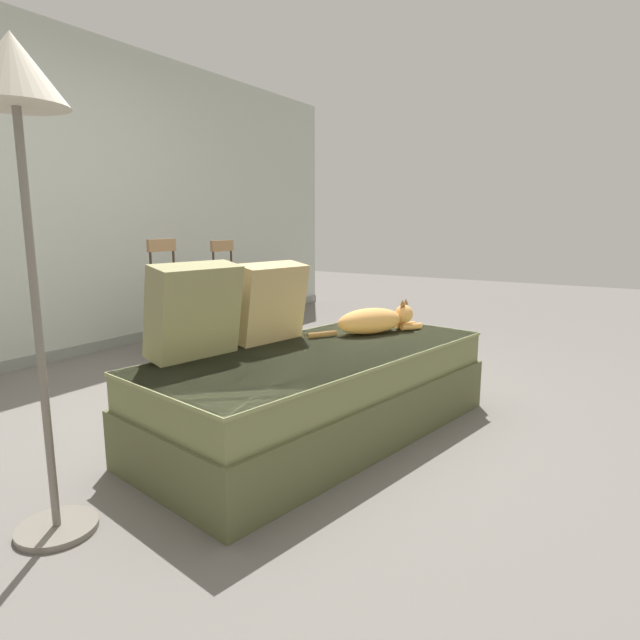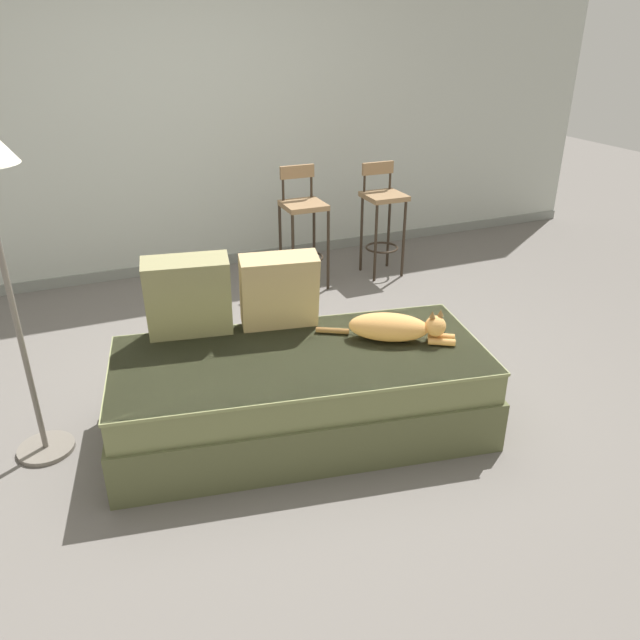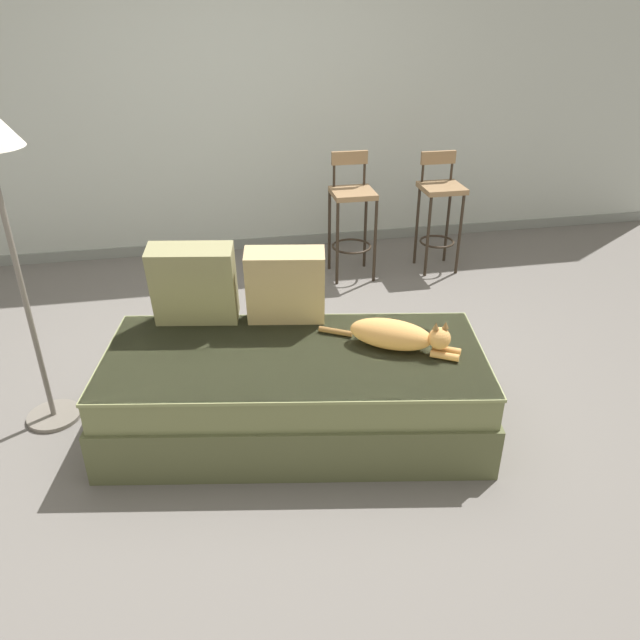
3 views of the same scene
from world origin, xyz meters
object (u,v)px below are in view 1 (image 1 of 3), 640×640
(couch, at_px, (321,391))
(bar_stool_by_doorway, at_px, (232,282))
(throw_pillow_middle, at_px, (269,302))
(throw_pillow_corner, at_px, (194,311))
(cat, at_px, (374,320))
(floor_lamp, at_px, (18,120))
(bar_stool_near_window, at_px, (174,291))

(couch, distance_m, bar_stool_by_doorway, 2.40)
(throw_pillow_middle, bearing_deg, couch, -91.58)
(couch, relative_size, bar_stool_by_doorway, 2.19)
(throw_pillow_corner, relative_size, cat, 0.72)
(bar_stool_by_doorway, distance_m, floor_lamp, 3.26)
(throw_pillow_middle, xyz_separation_m, bar_stool_near_window, (0.74, 1.54, -0.12))
(couch, relative_size, bar_stool_near_window, 2.12)
(throw_pillow_middle, bearing_deg, floor_lamp, -179.53)
(throw_pillow_middle, height_order, cat, throw_pillow_middle)
(cat, xyz_separation_m, floor_lamp, (-1.79, 0.37, 0.88))
(throw_pillow_corner, height_order, cat, throw_pillow_corner)
(cat, xyz_separation_m, bar_stool_by_doorway, (0.95, 1.92, 0.03))
(throw_pillow_corner, bearing_deg, bar_stool_by_doorway, 37.16)
(bar_stool_by_doorway, bearing_deg, couch, -127.90)
(cat, height_order, bar_stool_near_window, bar_stool_near_window)
(bar_stool_by_doorway, relative_size, floor_lamp, 0.56)
(throw_pillow_corner, relative_size, bar_stool_by_doorway, 0.50)
(throw_pillow_corner, xyz_separation_m, bar_stool_near_window, (1.21, 1.46, -0.14))
(couch, xyz_separation_m, bar_stool_near_window, (0.75, 1.88, 0.32))
(couch, bearing_deg, floor_lamp, 165.78)
(bar_stool_by_doorway, bearing_deg, cat, -116.22)
(cat, height_order, bar_stool_by_doorway, bar_stool_by_doorway)
(couch, height_order, bar_stool_near_window, bar_stool_near_window)
(bar_stool_near_window, bearing_deg, couch, -111.70)
(bar_stool_by_doorway, bearing_deg, floor_lamp, -150.44)
(throw_pillow_corner, xyz_separation_m, cat, (0.98, -0.46, -0.15))
(cat, relative_size, floor_lamp, 0.39)
(throw_pillow_corner, relative_size, bar_stool_near_window, 0.49)
(couch, distance_m, cat, 0.60)
(cat, distance_m, bar_stool_near_window, 1.94)
(throw_pillow_corner, bearing_deg, throw_pillow_middle, -9.87)
(couch, xyz_separation_m, throw_pillow_middle, (0.01, 0.33, 0.44))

